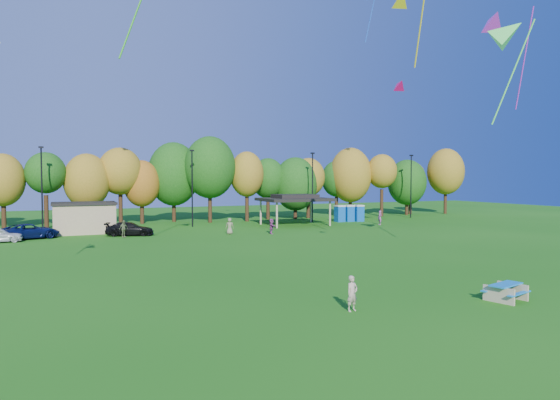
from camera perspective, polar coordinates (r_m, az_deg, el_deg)
name	(u,v)px	position (r m, az deg, el deg)	size (l,w,h in m)	color
ground	(374,312)	(22.53, 10.69, -12.46)	(160.00, 160.00, 0.00)	#19600F
tree_line	(158,177)	(64.39, -13.82, 2.59)	(93.57, 10.55, 11.15)	black
lamp_posts	(192,185)	(59.64, -10.01, 1.66)	(64.50, 0.25, 9.09)	black
utility_building	(84,218)	(56.07, -21.47, -1.88)	(6.30, 4.30, 3.25)	tan
pavilion	(295,199)	(60.95, 1.71, 0.14)	(8.20, 6.20, 3.77)	tan
porta_potties	(349,213)	(66.56, 7.90, -1.51)	(3.75, 1.63, 2.18)	#0D54B3
picnic_table	(506,291)	(26.27, 24.39, -9.43)	(2.19, 1.96, 0.80)	tan
kite_flyer	(352,293)	(22.31, 8.26, -10.52)	(0.57, 0.37, 1.56)	tan
car_c	(30,231)	(52.97, -26.68, -3.22)	(2.41, 5.23, 1.45)	#0C1649
car_d	(130,229)	(52.23, -16.81, -3.18)	(1.90, 4.68, 1.36)	black
far_person_0	(123,229)	(50.86, -17.45, -3.16)	(0.98, 0.41, 1.68)	olive
far_person_2	(230,226)	(51.48, -5.77, -2.98)	(0.82, 0.54, 1.69)	#7D7C55
far_person_3	(380,218)	(62.68, 11.34, -2.00)	(0.64, 0.42, 1.75)	#AD51A0
far_person_5	(271,226)	(51.53, -0.99, -3.02)	(1.47, 0.47, 1.59)	#963E80
kite_2	(494,20)	(47.22, 23.29, 18.33)	(3.14, 5.04, 8.69)	#D82AE4
kite_5	(400,85)	(34.57, 13.57, 12.71)	(1.13, 1.31, 1.15)	#C90B5F
kite_7	(509,33)	(39.34, 24.75, 16.96)	(3.98, 4.31, 7.89)	#56F559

